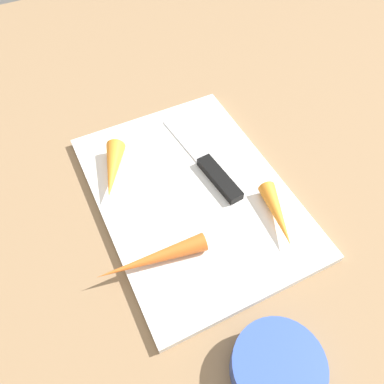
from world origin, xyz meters
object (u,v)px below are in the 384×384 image
at_px(carrot_medium, 112,170).
at_px(carrot_shortest, 278,215).
at_px(cutting_board, 192,194).
at_px(carrot_longest, 152,259).
at_px(knife, 215,174).
at_px(small_bowl, 277,368).

distance_m(carrot_medium, carrot_shortest, 0.24).
height_order(cutting_board, carrot_longest, carrot_longest).
distance_m(knife, carrot_longest, 0.17).
xyz_separation_m(knife, carrot_longest, (0.09, -0.14, 0.01)).
relative_size(knife, carrot_medium, 2.04).
bearing_deg(carrot_shortest, carrot_longest, -80.65).
bearing_deg(knife, carrot_shortest, -165.22).
relative_size(cutting_board, carrot_longest, 2.55).
relative_size(knife, carrot_longest, 1.42).
distance_m(cutting_board, carrot_longest, 0.12).
height_order(knife, carrot_longest, carrot_longest).
xyz_separation_m(knife, small_bowl, (0.26, -0.07, -0.00)).
xyz_separation_m(knife, carrot_medium, (-0.07, -0.14, 0.01)).
distance_m(cutting_board, small_bowl, 0.25).
height_order(knife, carrot_shortest, carrot_shortest).
height_order(knife, small_bowl, small_bowl).
bearing_deg(carrot_medium, knife, 89.25).
bearing_deg(small_bowl, carrot_medium, -168.38).
xyz_separation_m(cutting_board, carrot_shortest, (0.09, 0.08, 0.02)).
relative_size(cutting_board, knife, 1.79).
bearing_deg(knife, cutting_board, 98.69).
bearing_deg(knife, carrot_longest, 117.33).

